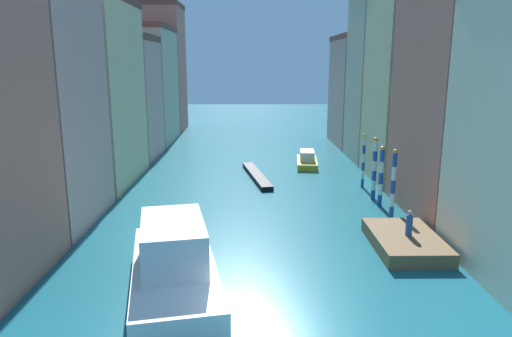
{
  "coord_description": "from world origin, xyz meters",
  "views": [
    {
      "loc": [
        -0.34,
        -16.14,
        10.17
      ],
      "look_at": [
        0.18,
        22.1,
        1.5
      ],
      "focal_mm": 32.84,
      "sensor_mm": 36.0,
      "label": 1
    }
  ],
  "objects_px": {
    "person_on_dock": "(409,224)",
    "motorboat_0": "(307,160)",
    "mooring_pole_0": "(393,184)",
    "mooring_pole_2": "(374,168)",
    "waterfront_dock": "(405,241)",
    "mooring_pole_3": "(363,160)",
    "gondola_black": "(257,175)",
    "mooring_pole_1": "(381,176)",
    "vaporetto_white": "(174,264)"
  },
  "relations": [
    {
      "from": "person_on_dock",
      "to": "motorboat_0",
      "type": "relative_size",
      "value": 0.26
    },
    {
      "from": "mooring_pole_0",
      "to": "mooring_pole_2",
      "type": "bearing_deg",
      "value": 90.07
    },
    {
      "from": "waterfront_dock",
      "to": "motorboat_0",
      "type": "bearing_deg",
      "value": 97.72
    },
    {
      "from": "mooring_pole_2",
      "to": "motorboat_0",
      "type": "height_order",
      "value": "mooring_pole_2"
    },
    {
      "from": "mooring_pole_0",
      "to": "mooring_pole_2",
      "type": "distance_m",
      "value": 4.68
    },
    {
      "from": "mooring_pole_3",
      "to": "gondola_black",
      "type": "xyz_separation_m",
      "value": [
        -8.79,
        3.42,
        -2.09
      ]
    },
    {
      "from": "motorboat_0",
      "to": "mooring_pole_3",
      "type": "bearing_deg",
      "value": -66.68
    },
    {
      "from": "mooring_pole_0",
      "to": "gondola_black",
      "type": "bearing_deg",
      "value": 126.95
    },
    {
      "from": "mooring_pole_1",
      "to": "mooring_pole_3",
      "type": "bearing_deg",
      "value": 90.29
    },
    {
      "from": "mooring_pole_1",
      "to": "mooring_pole_2",
      "type": "xyz_separation_m",
      "value": [
        -0.05,
        1.65,
        0.19
      ]
    },
    {
      "from": "mooring_pole_2",
      "to": "vaporetto_white",
      "type": "xyz_separation_m",
      "value": [
        -12.82,
        -14.42,
        -1.19
      ]
    },
    {
      "from": "mooring_pole_0",
      "to": "mooring_pole_2",
      "type": "height_order",
      "value": "mooring_pole_2"
    },
    {
      "from": "mooring_pole_3",
      "to": "motorboat_0",
      "type": "bearing_deg",
      "value": 113.32
    },
    {
      "from": "mooring_pole_2",
      "to": "motorboat_0",
      "type": "distance_m",
      "value": 12.65
    },
    {
      "from": "waterfront_dock",
      "to": "mooring_pole_1",
      "type": "height_order",
      "value": "mooring_pole_1"
    },
    {
      "from": "mooring_pole_1",
      "to": "mooring_pole_2",
      "type": "distance_m",
      "value": 1.66
    },
    {
      "from": "mooring_pole_0",
      "to": "motorboat_0",
      "type": "xyz_separation_m",
      "value": [
        -3.61,
        16.66,
        -1.85
      ]
    },
    {
      "from": "waterfront_dock",
      "to": "vaporetto_white",
      "type": "xyz_separation_m",
      "value": [
        -12.14,
        -4.82,
        0.86
      ]
    },
    {
      "from": "mooring_pole_0",
      "to": "mooring_pole_3",
      "type": "height_order",
      "value": "mooring_pole_0"
    },
    {
      "from": "mooring_pole_1",
      "to": "mooring_pole_3",
      "type": "height_order",
      "value": "mooring_pole_3"
    },
    {
      "from": "mooring_pole_2",
      "to": "gondola_black",
      "type": "xyz_separation_m",
      "value": [
        -8.77,
        6.98,
        -2.25
      ]
    },
    {
      "from": "mooring_pole_0",
      "to": "mooring_pole_2",
      "type": "relative_size",
      "value": 0.99
    },
    {
      "from": "gondola_black",
      "to": "motorboat_0",
      "type": "bearing_deg",
      "value": 44.05
    },
    {
      "from": "mooring_pole_0",
      "to": "vaporetto_white",
      "type": "distance_m",
      "value": 16.15
    },
    {
      "from": "mooring_pole_2",
      "to": "gondola_black",
      "type": "distance_m",
      "value": 11.43
    },
    {
      "from": "vaporetto_white",
      "to": "motorboat_0",
      "type": "bearing_deg",
      "value": 70.75
    },
    {
      "from": "gondola_black",
      "to": "mooring_pole_2",
      "type": "bearing_deg",
      "value": -38.53
    },
    {
      "from": "mooring_pole_3",
      "to": "gondola_black",
      "type": "height_order",
      "value": "mooring_pole_3"
    },
    {
      "from": "motorboat_0",
      "to": "vaporetto_white",
      "type": "bearing_deg",
      "value": -109.25
    },
    {
      "from": "person_on_dock",
      "to": "mooring_pole_0",
      "type": "distance_m",
      "value": 5.14
    },
    {
      "from": "mooring_pole_1",
      "to": "motorboat_0",
      "type": "bearing_deg",
      "value": 105.01
    },
    {
      "from": "mooring_pole_1",
      "to": "vaporetto_white",
      "type": "distance_m",
      "value": 18.16
    },
    {
      "from": "gondola_black",
      "to": "motorboat_0",
      "type": "height_order",
      "value": "motorboat_0"
    },
    {
      "from": "mooring_pole_2",
      "to": "motorboat_0",
      "type": "bearing_deg",
      "value": 106.74
    },
    {
      "from": "gondola_black",
      "to": "mooring_pole_1",
      "type": "bearing_deg",
      "value": -44.39
    },
    {
      "from": "mooring_pole_1",
      "to": "gondola_black",
      "type": "xyz_separation_m",
      "value": [
        -8.82,
        8.63,
        -2.06
      ]
    },
    {
      "from": "mooring_pole_1",
      "to": "mooring_pole_2",
      "type": "bearing_deg",
      "value": 91.84
    },
    {
      "from": "person_on_dock",
      "to": "mooring_pole_0",
      "type": "relative_size",
      "value": 0.3
    },
    {
      "from": "gondola_black",
      "to": "person_on_dock",
      "type": "bearing_deg",
      "value": -63.78
    },
    {
      "from": "mooring_pole_1",
      "to": "mooring_pole_3",
      "type": "distance_m",
      "value": 5.21
    },
    {
      "from": "waterfront_dock",
      "to": "mooring_pole_2",
      "type": "distance_m",
      "value": 9.84
    },
    {
      "from": "gondola_black",
      "to": "vaporetto_white",
      "type": "bearing_deg",
      "value": -100.72
    },
    {
      "from": "waterfront_dock",
      "to": "mooring_pole_0",
      "type": "bearing_deg",
      "value": 82.11
    },
    {
      "from": "mooring_pole_1",
      "to": "mooring_pole_3",
      "type": "relative_size",
      "value": 0.98
    },
    {
      "from": "mooring_pole_0",
      "to": "motorboat_0",
      "type": "relative_size",
      "value": 0.85
    },
    {
      "from": "person_on_dock",
      "to": "motorboat_0",
      "type": "xyz_separation_m",
      "value": [
        -3.05,
        21.67,
        -0.88
      ]
    },
    {
      "from": "mooring_pole_3",
      "to": "vaporetto_white",
      "type": "relative_size",
      "value": 0.43
    },
    {
      "from": "mooring_pole_0",
      "to": "vaporetto_white",
      "type": "xyz_separation_m",
      "value": [
        -12.82,
        -9.74,
        -1.17
      ]
    },
    {
      "from": "waterfront_dock",
      "to": "gondola_black",
      "type": "relative_size",
      "value": 0.61
    },
    {
      "from": "motorboat_0",
      "to": "mooring_pole_2",
      "type": "bearing_deg",
      "value": -73.26
    }
  ]
}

